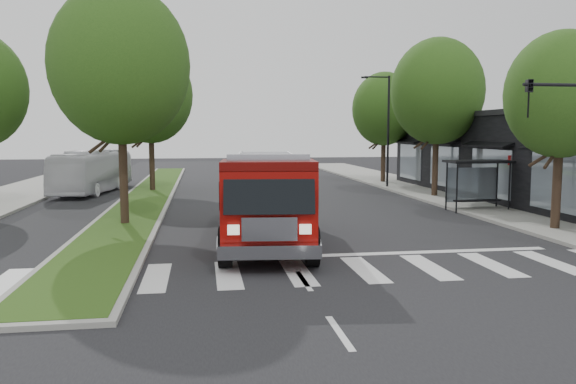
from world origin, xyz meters
The scene contains 13 objects.
ground centered at (0.00, 0.00, 0.00)m, with size 140.00×140.00×0.00m, color black.
sidewalk_right centered at (12.50, 10.00, 0.07)m, with size 5.00×80.00×0.15m, color gray.
median centered at (-6.00, 18.00, 0.08)m, with size 3.00×50.00×0.15m.
storefront_row centered at (17.00, 10.00, 2.50)m, with size 8.00×30.00×5.00m, color black.
bus_shelter centered at (11.20, 8.15, 2.04)m, with size 3.20×1.60×2.61m.
tree_right_near centered at (11.50, 2.00, 5.51)m, with size 4.40×4.40×8.05m.
tree_right_mid centered at (11.50, 14.00, 6.49)m, with size 5.60×5.60×9.72m.
tree_right_far centered at (11.50, 24.00, 5.84)m, with size 5.00×5.00×8.73m.
tree_median_near centered at (-6.00, 6.00, 6.81)m, with size 5.80×5.80×10.16m.
tree_median_far centered at (-6.00, 20.00, 6.49)m, with size 5.60×5.60×9.72m.
streetlight_right_far centered at (10.35, 20.00, 4.48)m, with size 2.11×0.20×8.00m.
fire_engine centered at (-0.37, 1.51, 1.62)m, with size 3.85×9.97×3.37m.
city_bus centered at (-9.88, 20.35, 1.42)m, with size 2.38×10.18×2.84m, color silver.
Camera 1 is at (-2.70, -18.64, 4.03)m, focal length 35.00 mm.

